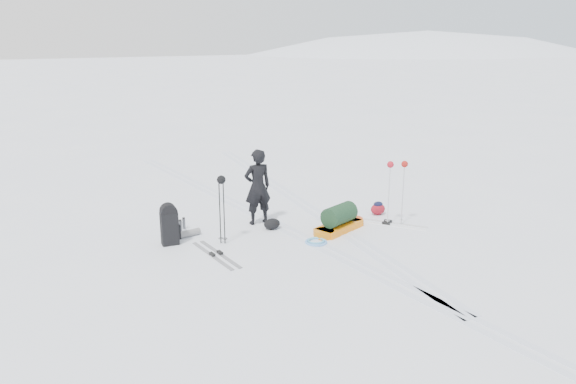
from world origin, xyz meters
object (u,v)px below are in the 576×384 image
Objects in this scene: skier at (258,187)px; expedition_rucksack at (172,225)px; ski_poles_black at (221,188)px; pulk_sled at (339,221)px.

expedition_rucksack is (-2.19, -0.25, -0.48)m from skier.
skier is 1.19× the size of ski_poles_black.
pulk_sled is at bearing -22.83° from ski_poles_black.
pulk_sled is 1.10× the size of ski_poles_black.
skier reaches higher than ski_poles_black.
pulk_sled is (1.37, -1.38, -0.66)m from skier.
expedition_rucksack reaches higher than pulk_sled.
skier is at bearing 115.70° from pulk_sled.
skier reaches higher than pulk_sled.
ski_poles_black reaches higher than expedition_rucksack.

